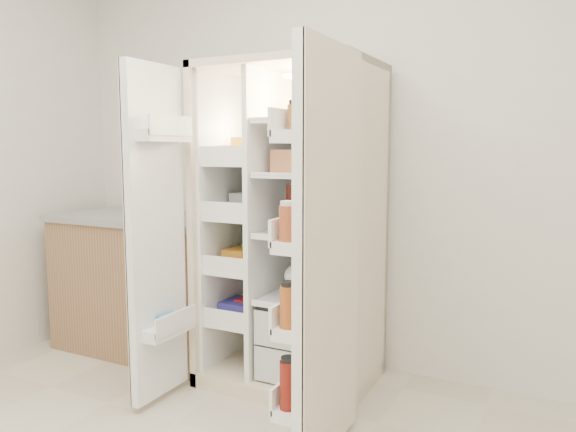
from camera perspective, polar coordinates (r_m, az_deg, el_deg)
The scene contains 5 objects.
wall_back at distance 3.34m, azimuth 6.12°, elevation 7.24°, with size 4.00×0.02×2.70m, color white.
refrigerator at distance 3.14m, azimuth 1.01°, elevation -3.85°, with size 0.92×0.70×1.80m.
freezer_door at distance 2.89m, azimuth -13.58°, elevation -1.97°, with size 0.15×0.40×1.72m.
fridge_door at distance 2.30m, azimuth 3.77°, elevation -4.49°, with size 0.17×0.58×1.72m.
kitchen_counter at distance 3.76m, azimuth -14.28°, elevation -6.75°, with size 1.25×0.66×0.90m.
Camera 1 is at (1.20, -1.11, 1.33)m, focal length 34.00 mm.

